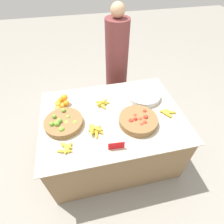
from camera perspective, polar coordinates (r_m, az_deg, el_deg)
ground_plane at (r=2.43m, az=0.00°, el=-12.65°), size 12.00×12.00×0.00m
market_table at (r=2.14m, az=0.00°, el=-7.61°), size 1.51×1.10×0.71m
lime_bowl at (r=1.82m, az=-15.55°, el=-3.35°), size 0.38×0.38×0.10m
tomato_basket at (r=1.79m, az=8.53°, el=-2.81°), size 0.39×0.39×0.10m
orange_pile at (r=2.01m, az=-16.14°, el=2.80°), size 0.16×0.21×0.13m
metal_bowl at (r=2.10m, az=10.22°, el=5.44°), size 0.40×0.40×0.06m
price_sign at (r=1.58m, az=1.44°, el=-10.95°), size 0.15×0.02×0.09m
banana_bunch_middle_right at (r=1.97m, az=-3.20°, el=2.72°), size 0.17×0.14×0.06m
banana_bunch_front_right at (r=1.97m, az=17.55°, el=-0.19°), size 0.17×0.13×0.04m
banana_bunch_middle_left at (r=1.65m, az=-14.70°, el=-11.26°), size 0.15×0.14×0.04m
banana_bunch_back_center at (r=1.72m, az=-5.51°, el=-5.71°), size 0.15×0.18×0.06m
vendor_person at (r=2.63m, az=1.52°, el=14.51°), size 0.32×0.32×1.55m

